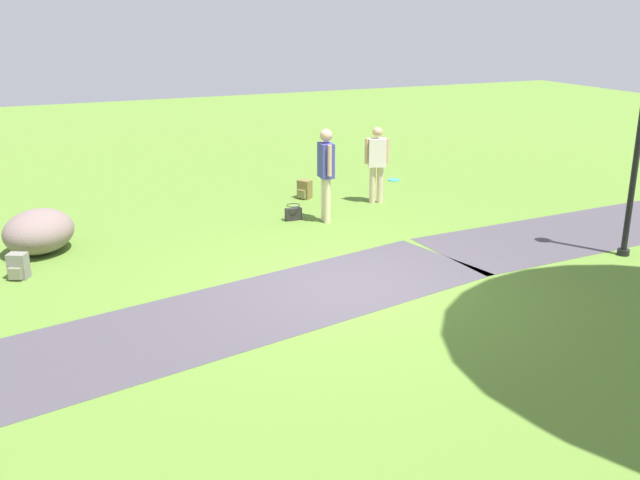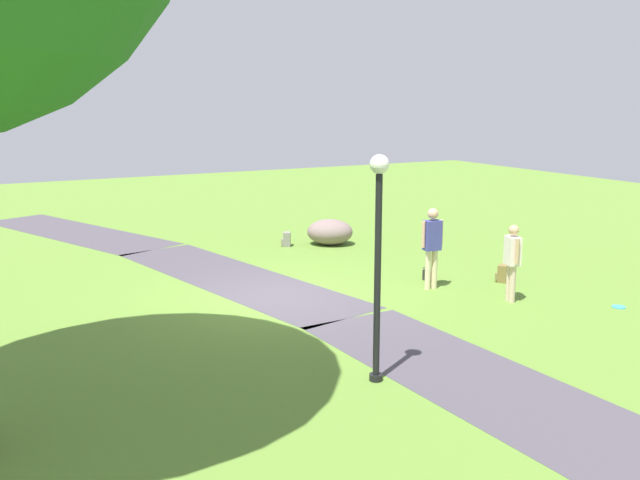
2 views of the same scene
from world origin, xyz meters
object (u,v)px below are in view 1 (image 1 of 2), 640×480
at_px(man_near_boulder, 377,160).
at_px(spare_backpack_on_lawn, 304,190).
at_px(frisbee_on_grass, 394,180).
at_px(woman_with_handbag, 326,168).
at_px(lawn_boulder, 39,231).
at_px(backpack_by_boulder, 18,267).
at_px(lamp_post, 640,130).
at_px(handbag_on_grass, 293,213).

height_order(man_near_boulder, spare_backpack_on_lawn, man_near_boulder).
bearing_deg(frisbee_on_grass, woman_with_handbag, 40.44).
relative_size(lawn_boulder, spare_backpack_on_lawn, 4.23).
xyz_separation_m(backpack_by_boulder, frisbee_on_grass, (-8.50, -3.38, -0.18)).
xyz_separation_m(lamp_post, frisbee_on_grass, (0.82, -6.33, -2.09)).
height_order(lawn_boulder, spare_backpack_on_lawn, lawn_boulder).
bearing_deg(man_near_boulder, woman_with_handbag, 28.95).
xyz_separation_m(woman_with_handbag, handbag_on_grass, (0.54, -0.35, -0.92)).
bearing_deg(backpack_by_boulder, woman_with_handbag, -171.00).
height_order(woman_with_handbag, backpack_by_boulder, woman_with_handbag).
bearing_deg(woman_with_handbag, lamp_post, 134.37).
bearing_deg(backpack_by_boulder, man_near_boulder, -166.24).
distance_m(lamp_post, woman_with_handbag, 5.46).
bearing_deg(man_near_boulder, handbag_on_grass, 13.88).
distance_m(lamp_post, lawn_boulder, 9.99).
height_order(lamp_post, frisbee_on_grass, lamp_post).
relative_size(lamp_post, woman_with_handbag, 1.88).
relative_size(backpack_by_boulder, frisbee_on_grass, 1.50).
height_order(backpack_by_boulder, spare_backpack_on_lawn, same).
bearing_deg(lamp_post, man_near_boulder, -65.06).
bearing_deg(handbag_on_grass, man_near_boulder, -166.12).
bearing_deg(man_near_boulder, frisbee_on_grass, -129.93).
bearing_deg(woman_with_handbag, handbag_on_grass, -32.64).
bearing_deg(handbag_on_grass, lamp_post, 135.75).
bearing_deg(lawn_boulder, handbag_on_grass, -179.57).
relative_size(lamp_post, backpack_by_boulder, 8.45).
bearing_deg(woman_with_handbag, backpack_by_boulder, 9.00).
bearing_deg(handbag_on_grass, backpack_by_boulder, 13.71).
relative_size(man_near_boulder, handbag_on_grass, 5.01).
bearing_deg(spare_backpack_on_lawn, lawn_boulder, 15.25).
relative_size(lamp_post, lawn_boulder, 2.00).
xyz_separation_m(lawn_boulder, frisbee_on_grass, (-8.11, -2.19, -0.36)).
height_order(lamp_post, spare_backpack_on_lawn, lamp_post).
distance_m(lamp_post, handbag_on_grass, 6.30).
xyz_separation_m(lamp_post, man_near_boulder, (2.18, -4.70, -1.17)).
xyz_separation_m(man_near_boulder, handbag_on_grass, (2.10, 0.52, -0.79)).
bearing_deg(lamp_post, backpack_by_boulder, -17.57).
relative_size(lamp_post, man_near_boulder, 2.10).
xyz_separation_m(woman_with_handbag, frisbee_on_grass, (-2.93, -2.50, -1.05)).
distance_m(woman_with_handbag, backpack_by_boulder, 5.70).
bearing_deg(spare_backpack_on_lawn, handbag_on_grass, 59.86).
xyz_separation_m(handbag_on_grass, frisbee_on_grass, (-3.47, -2.15, -0.13)).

